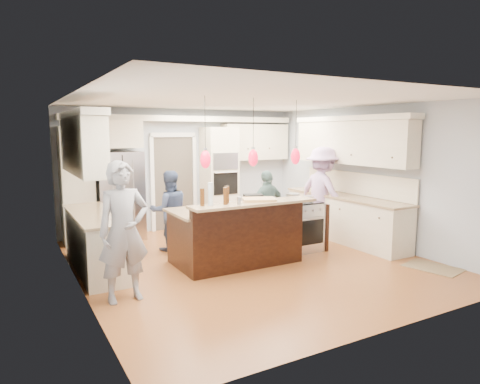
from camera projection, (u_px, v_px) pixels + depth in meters
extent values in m
plane|color=#AE672F|center=(250.00, 261.00, 7.34)|extent=(6.00, 6.00, 0.00)
cube|color=#B2BCC6|center=(183.00, 169.00, 9.74)|extent=(5.50, 0.04, 2.70)
cube|color=#B2BCC6|center=(393.00, 212.00, 4.56)|extent=(5.50, 0.04, 2.70)
cube|color=#B2BCC6|center=(77.00, 194.00, 5.82)|extent=(0.04, 6.00, 2.70)
cube|color=#B2BCC6|center=(369.00, 175.00, 8.48)|extent=(0.04, 6.00, 2.70)
cube|color=white|center=(250.00, 101.00, 6.96)|extent=(5.50, 6.00, 0.04)
cube|color=#B7B7BC|center=(119.00, 196.00, 8.74)|extent=(0.90, 0.70, 1.80)
cube|color=beige|center=(219.00, 178.00, 9.85)|extent=(0.72, 0.64, 2.30)
cube|color=black|center=(226.00, 161.00, 9.51)|extent=(0.60, 0.02, 0.35)
cube|color=black|center=(226.00, 183.00, 9.58)|extent=(0.60, 0.02, 0.50)
cylinder|color=#B7B7BC|center=(226.00, 172.00, 9.52)|extent=(0.55, 0.02, 0.02)
cube|color=beige|center=(77.00, 186.00, 8.37)|extent=(0.60, 0.58, 2.30)
cube|color=beige|center=(116.00, 134.00, 8.62)|extent=(0.95, 0.58, 0.55)
cube|color=beige|center=(255.00, 142.00, 10.37)|extent=(1.70, 0.35, 0.85)
cube|color=beige|center=(186.00, 119.00, 9.41)|extent=(5.30, 0.38, 0.12)
cube|color=#4C443A|center=(173.00, 183.00, 9.65)|extent=(0.90, 0.06, 2.10)
cube|color=white|center=(173.00, 135.00, 9.47)|extent=(1.04, 0.06, 0.10)
cube|color=beige|center=(344.00, 219.00, 8.70)|extent=(0.60, 3.00, 0.88)
cube|color=tan|center=(345.00, 196.00, 8.63)|extent=(0.64, 3.05, 0.04)
cube|color=beige|center=(351.00, 143.00, 8.54)|extent=(0.35, 3.00, 0.85)
cube|color=beige|center=(352.00, 118.00, 8.47)|extent=(0.37, 3.10, 0.10)
cube|color=beige|center=(95.00, 243.00, 6.81)|extent=(0.60, 2.20, 0.88)
cube|color=tan|center=(94.00, 215.00, 6.74)|extent=(0.64, 2.25, 0.04)
cube|color=beige|center=(82.00, 146.00, 6.53)|extent=(0.35, 2.20, 0.85)
cube|color=beige|center=(81.00, 114.00, 6.47)|extent=(0.37, 2.30, 0.10)
cube|color=black|center=(233.00, 236.00, 7.28)|extent=(2.00, 1.00, 0.88)
cube|color=tan|center=(233.00, 209.00, 7.22)|extent=(2.10, 1.10, 0.04)
cube|color=black|center=(250.00, 237.00, 6.79)|extent=(2.00, 0.12, 1.08)
cube|color=tan|center=(254.00, 203.00, 6.59)|extent=(2.10, 0.42, 0.04)
cube|color=black|center=(253.00, 199.00, 7.60)|extent=(0.39, 0.35, 0.17)
cube|color=#B7B7BC|center=(298.00, 226.00, 7.95)|extent=(0.76, 0.66, 0.90)
cube|color=black|center=(309.00, 233.00, 7.67)|extent=(0.65, 0.01, 0.45)
cube|color=black|center=(299.00, 202.00, 7.89)|extent=(0.72, 0.59, 0.02)
cube|color=black|center=(315.00, 225.00, 8.15)|extent=(0.06, 0.71, 0.88)
cylinder|color=black|center=(205.00, 123.00, 6.07)|extent=(0.01, 0.01, 0.75)
ellipsoid|color=red|center=(205.00, 159.00, 6.14)|extent=(0.15, 0.15, 0.26)
cylinder|color=black|center=(253.00, 123.00, 6.45)|extent=(0.01, 0.01, 0.75)
ellipsoid|color=red|center=(253.00, 158.00, 6.52)|extent=(0.15, 0.15, 0.26)
cylinder|color=black|center=(296.00, 124.00, 6.84)|extent=(0.01, 0.01, 0.75)
ellipsoid|color=red|center=(296.00, 156.00, 6.91)|extent=(0.15, 0.15, 0.26)
imported|color=gray|center=(124.00, 232.00, 5.50)|extent=(0.70, 0.49, 1.84)
imported|color=navy|center=(169.00, 211.00, 7.93)|extent=(0.80, 0.67, 1.49)
imported|color=#4B6A66|center=(267.00, 207.00, 8.41)|extent=(0.89, 0.48, 1.45)
imported|color=#BC97CC|center=(323.00, 192.00, 8.91)|extent=(0.78, 1.27, 1.89)
cube|color=olive|center=(433.00, 268.00, 6.95)|extent=(0.75, 0.95, 0.01)
cylinder|color=silver|center=(210.00, 194.00, 6.27)|extent=(0.08, 0.08, 0.34)
cylinder|color=#46250C|center=(202.00, 197.00, 6.23)|extent=(0.07, 0.07, 0.26)
cylinder|color=#46250C|center=(225.00, 196.00, 6.35)|extent=(0.08, 0.08, 0.26)
cylinder|color=#46250C|center=(227.00, 195.00, 6.46)|extent=(0.08, 0.08, 0.26)
cylinder|color=#B7B7BC|center=(239.00, 201.00, 6.35)|extent=(0.08, 0.08, 0.11)
cube|color=tan|center=(259.00, 199.00, 6.72)|extent=(0.61, 0.53, 0.04)
cylinder|color=#B7B7BC|center=(293.00, 197.00, 7.92)|extent=(0.24, 0.24, 0.14)
cylinder|color=#B7B7BC|center=(308.00, 198.00, 7.94)|extent=(0.19, 0.19, 0.10)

